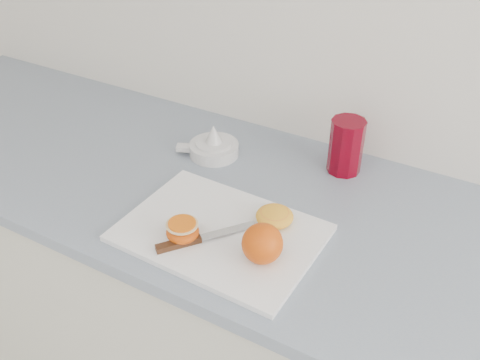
# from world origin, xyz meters

# --- Properties ---
(counter) EXTENTS (2.33, 0.64, 0.89)m
(counter) POSITION_xyz_m (-0.13, 1.70, 0.45)
(counter) COLOR beige
(counter) RESTS_ON ground
(cutting_board) EXTENTS (0.39, 0.29, 0.01)m
(cutting_board) POSITION_xyz_m (-0.13, 1.56, 0.90)
(cutting_board) COLOR white
(cutting_board) RESTS_ON counter
(whole_orange) EXTENTS (0.08, 0.08, 0.08)m
(whole_orange) POSITION_xyz_m (-0.02, 1.53, 0.94)
(whole_orange) COLOR orange
(whole_orange) RESTS_ON cutting_board
(half_orange) EXTENTS (0.06, 0.06, 0.04)m
(half_orange) POSITION_xyz_m (-0.18, 1.50, 0.92)
(half_orange) COLOR orange
(half_orange) RESTS_ON cutting_board
(squeezed_shell) EXTENTS (0.08, 0.08, 0.03)m
(squeezed_shell) POSITION_xyz_m (-0.05, 1.63, 0.92)
(squeezed_shell) COLOR #F8A626
(squeezed_shell) RESTS_ON cutting_board
(paring_knife) EXTENTS (0.14, 0.17, 0.01)m
(paring_knife) POSITION_xyz_m (-0.17, 1.49, 0.91)
(paring_knife) COLOR #4F2716
(paring_knife) RESTS_ON cutting_board
(citrus_juicer) EXTENTS (0.15, 0.12, 0.08)m
(citrus_juicer) POSITION_xyz_m (-0.31, 1.81, 0.91)
(citrus_juicer) COLOR white
(citrus_juicer) RESTS_ON counter
(red_tumbler) EXTENTS (0.08, 0.08, 0.13)m
(red_tumbler) POSITION_xyz_m (-0.00, 1.90, 0.95)
(red_tumbler) COLOR maroon
(red_tumbler) RESTS_ON counter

